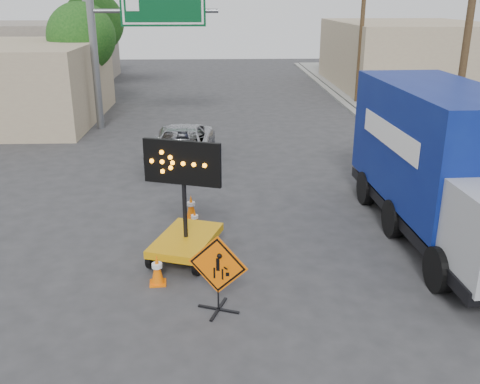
{
  "coord_description": "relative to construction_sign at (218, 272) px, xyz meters",
  "views": [
    {
      "loc": [
        -0.59,
        -8.7,
        6.19
      ],
      "look_at": [
        -0.09,
        3.46,
        1.76
      ],
      "focal_mm": 40.0,
      "sensor_mm": 36.0,
      "label": 1
    }
  ],
  "objects": [
    {
      "name": "pickup_truck",
      "position": [
        -1.41,
        10.76,
        -0.2
      ],
      "size": [
        2.68,
        5.19,
        1.4
      ],
      "primitive_type": "imported",
      "rotation": [
        0.0,
        0.0,
        -0.07
      ],
      "color": "#B9BBC1",
      "rests_on": "ground"
    },
    {
      "name": "utility_pole_far",
      "position": [
        8.64,
        22.97,
        3.78
      ],
      "size": [
        1.8,
        0.26,
        9.0
      ],
      "color": "#48371E",
      "rests_on": "ground"
    },
    {
      "name": "storefront_left_far",
      "position": [
        -14.36,
        32.97,
        1.3
      ],
      "size": [
        12.0,
        10.0,
        4.4
      ],
      "primitive_type": "cube",
      "color": "gray",
      "rests_on": "ground"
    },
    {
      "name": "construction_sign",
      "position": [
        0.0,
        0.0,
        0.0
      ],
      "size": [
        1.22,
        0.88,
        1.71
      ],
      "rotation": [
        0.0,
        0.0,
        -0.35
      ],
      "color": "black",
      "rests_on": "ground"
    },
    {
      "name": "ground",
      "position": [
        0.64,
        -1.03,
        -0.9
      ],
      "size": [
        100.0,
        100.0,
        0.0
      ],
      "primitive_type": "plane",
      "color": "#2D2D30",
      "rests_on": "ground"
    },
    {
      "name": "arrow_board",
      "position": [
        -0.8,
        2.47,
        -0.22
      ],
      "size": [
        1.9,
        2.44,
        3.06
      ],
      "rotation": [
        0.0,
        0.0,
        -0.32
      ],
      "color": "#CE8E0B",
      "rests_on": "ground"
    },
    {
      "name": "cone_c",
      "position": [
        -0.79,
        5.01,
        -0.54
      ],
      "size": [
        0.4,
        0.4,
        0.74
      ],
      "rotation": [
        0.0,
        0.0,
        -0.06
      ],
      "color": "#FF6805",
      "rests_on": "ground"
    },
    {
      "name": "sidewalk_right",
      "position": [
        10.14,
        13.97,
        -0.83
      ],
      "size": [
        4.0,
        60.0,
        0.15
      ],
      "primitive_type": "cube",
      "color": "gray",
      "rests_on": "ground"
    },
    {
      "name": "cone_b",
      "position": [
        -0.65,
        4.17,
        -0.59
      ],
      "size": [
        0.41,
        0.41,
        0.64
      ],
      "rotation": [
        0.0,
        0.0,
        0.33
      ],
      "color": "#FF6805",
      "rests_on": "ground"
    },
    {
      "name": "tree_left_far",
      "position": [
        -8.36,
        28.97,
        3.69
      ],
      "size": [
        4.1,
        4.1,
        6.66
      ],
      "color": "#48371E",
      "rests_on": "ground"
    },
    {
      "name": "box_truck",
      "position": [
        5.99,
        3.54,
        0.92
      ],
      "size": [
        2.93,
        8.53,
        4.01
      ],
      "rotation": [
        0.0,
        0.0,
        0.03
      ],
      "color": "black",
      "rests_on": "ground"
    },
    {
      "name": "curb_right",
      "position": [
        7.84,
        13.97,
        -0.84
      ],
      "size": [
        0.4,
        60.0,
        0.12
      ],
      "primitive_type": "cube",
      "color": "gray",
      "rests_on": "ground"
    },
    {
      "name": "tree_left_near",
      "position": [
        -7.36,
        20.97,
        3.26
      ],
      "size": [
        3.71,
        3.71,
        6.03
      ],
      "color": "#48371E",
      "rests_on": "ground"
    },
    {
      "name": "highway_gantry",
      "position": [
        -3.79,
        16.93,
        4.17
      ],
      "size": [
        6.18,
        0.38,
        6.9
      ],
      "color": "slate",
      "rests_on": "ground"
    },
    {
      "name": "cone_a",
      "position": [
        -1.39,
        1.17,
        -0.54
      ],
      "size": [
        0.4,
        0.4,
        0.74
      ],
      "rotation": [
        0.0,
        0.0,
        0.08
      ],
      "color": "#FF6805",
      "rests_on": "ground"
    },
    {
      "name": "building_right_far",
      "position": [
        13.64,
        28.97,
        1.4
      ],
      "size": [
        10.0,
        14.0,
        4.6
      ],
      "primitive_type": "cube",
      "color": "tan",
      "rests_on": "ground"
    },
    {
      "name": "utility_pole_near",
      "position": [
        8.64,
        8.97,
        3.78
      ],
      "size": [
        1.8,
        0.26,
        9.0
      ],
      "color": "#48371E",
      "rests_on": "ground"
    }
  ]
}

